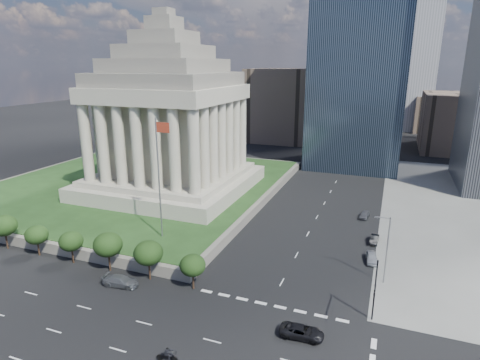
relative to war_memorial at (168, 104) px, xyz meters
The scene contains 17 objects.
ground 65.71m from the war_memorial, 56.82° to the left, with size 500.00×500.00×0.00m, color black.
plaza_terrace 23.35m from the war_memorial, 169.70° to the left, with size 66.00×70.00×1.80m, color #665F57.
plaza_lawn 22.52m from the war_memorial, 169.70° to the left, with size 64.00×68.00×0.10m, color #1F3C18.
war_memorial is the anchor object (origin of this frame).
flagpole 28.16m from the war_memorial, 63.11° to the right, with size 2.52×0.24×20.00m.
tree_row 38.69m from the war_memorial, 92.53° to the right, with size 53.00×4.00×6.00m, color black, non-canonical shape.
midrise_glass 59.82m from the war_memorial, 52.55° to the left, with size 26.00×26.00×60.00m, color black.
building_filler_ne 105.88m from the war_memorial, 51.17° to the left, with size 20.00×30.00×20.00m, color brown.
building_filler_nw 82.43m from the war_memorial, 87.21° to the left, with size 24.00×30.00×28.00m, color brown.
traffic_signal_ne 60.00m from the war_memorial, 36.42° to the right, with size 0.30×5.74×8.00m.
street_lamp_north 54.92m from the war_memorial, 25.92° to the right, with size 2.13×0.22×10.00m.
pickup_truck 58.90m from the war_memorial, 44.64° to the right, with size 2.31×5.01×1.39m, color black.
suv_grey 44.38m from the war_memorial, 70.37° to the right, with size 2.08×5.11×1.48m, color #53555A.
parked_sedan_near 52.80m from the war_memorial, 20.50° to the right, with size 4.18×1.68×1.43m, color #A0A3A9.
parked_sedan_mid 50.93m from the war_memorial, 11.92° to the right, with size 1.34×3.84×1.26m, color black.
parked_sedan_far 47.77m from the war_memorial, ahead, with size 1.62×4.03×1.37m, color #4F5056.
motorcycle_trail 58.41m from the war_memorial, 60.48° to the right, with size 2.34×0.64×1.74m, color black, non-canonical shape.
Camera 1 is at (12.56, -29.47, 29.94)m, focal length 30.00 mm.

